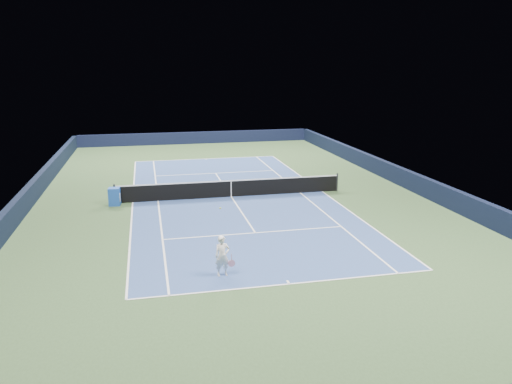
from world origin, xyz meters
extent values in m
plane|color=#304A28|center=(0.00, 0.00, 0.00)|extent=(40.00, 40.00, 0.00)
cube|color=black|center=(0.00, 19.82, 0.55)|extent=(22.00, 0.35, 1.10)
cube|color=black|center=(10.82, 0.00, 0.55)|extent=(0.35, 40.00, 1.10)
cube|color=black|center=(-10.82, 0.00, 0.55)|extent=(0.35, 40.00, 1.10)
cube|color=navy|center=(0.00, 0.00, 0.00)|extent=(10.97, 23.77, 0.01)
cube|color=white|center=(0.00, 11.88, 0.01)|extent=(10.97, 0.08, 0.00)
cube|color=white|center=(0.00, -11.88, 0.01)|extent=(10.97, 0.08, 0.00)
cube|color=white|center=(5.49, 0.00, 0.01)|extent=(0.08, 23.77, 0.00)
cube|color=white|center=(-5.49, 0.00, 0.01)|extent=(0.08, 23.77, 0.00)
cube|color=white|center=(4.12, 0.00, 0.01)|extent=(0.08, 23.77, 0.00)
cube|color=white|center=(-4.12, 0.00, 0.01)|extent=(0.08, 23.77, 0.00)
cube|color=white|center=(0.00, 6.40, 0.01)|extent=(8.23, 0.08, 0.00)
cube|color=white|center=(0.00, -6.40, 0.01)|extent=(8.23, 0.08, 0.00)
cube|color=white|center=(0.00, 0.00, 0.01)|extent=(0.08, 12.80, 0.00)
cube|color=white|center=(0.00, 11.73, 0.01)|extent=(0.08, 0.30, 0.00)
cube|color=white|center=(0.00, -11.73, 0.01)|extent=(0.08, 0.30, 0.00)
cylinder|color=black|center=(-6.40, 0.00, 0.54)|extent=(0.10, 0.10, 1.07)
cylinder|color=black|center=(6.40, 0.00, 0.54)|extent=(0.10, 0.10, 1.07)
cube|color=black|center=(0.00, 0.00, 0.46)|extent=(12.80, 0.03, 0.91)
cube|color=white|center=(0.00, 0.00, 0.94)|extent=(12.80, 0.04, 0.06)
cube|color=white|center=(0.00, 0.00, 0.46)|extent=(0.05, 0.04, 0.91)
cube|color=#1C4BAB|center=(-6.40, -0.36, 0.48)|extent=(0.63, 0.59, 0.96)
cube|color=white|center=(-6.11, -0.36, 0.45)|extent=(0.03, 0.43, 0.43)
imported|color=white|center=(-2.14, -10.66, 0.75)|extent=(0.58, 0.42, 1.49)
cylinder|color=#CA8296|center=(-1.82, -10.71, 0.70)|extent=(0.03, 0.03, 0.25)
cylinder|color=black|center=(-1.82, -10.71, 0.46)|extent=(0.25, 0.02, 0.25)
cylinder|color=pink|center=(-1.82, -10.71, 0.46)|extent=(0.26, 0.02, 0.26)
sphere|color=gold|center=(-2.04, -9.66, 2.23)|extent=(0.07, 0.07, 0.07)
camera|label=1|loc=(-4.57, -27.14, 7.43)|focal=35.00mm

